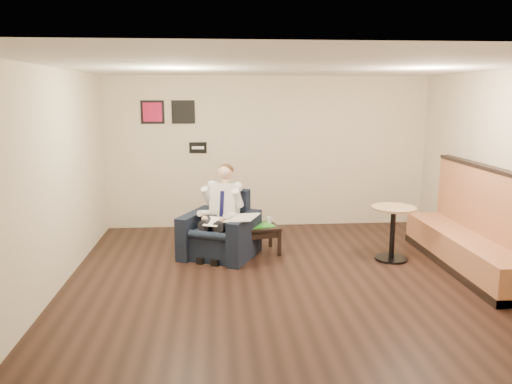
{
  "coord_description": "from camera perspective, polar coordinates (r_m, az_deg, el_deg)",
  "views": [
    {
      "loc": [
        -0.97,
        -6.22,
        2.46
      ],
      "look_at": [
        -0.37,
        1.2,
        1.0
      ],
      "focal_mm": 35.0,
      "sensor_mm": 36.0,
      "label": 1
    }
  ],
  "objects": [
    {
      "name": "newspaper",
      "position": [
        7.4,
        -1.61,
        -2.94
      ],
      "size": [
        0.59,
        0.65,
        0.01
      ],
      "primitive_type": "cube",
      "rotation": [
        0.0,
        0.0,
        -0.38
      ],
      "color": "silver",
      "rests_on": "armchair"
    },
    {
      "name": "seated_man",
      "position": [
        7.53,
        -4.58,
        -2.68
      ],
      "size": [
        0.98,
        1.14,
        1.35
      ],
      "primitive_type": null,
      "rotation": [
        0.0,
        0.0,
        -0.43
      ],
      "color": "silver",
      "rests_on": "armchair"
    },
    {
      "name": "side_table",
      "position": [
        7.9,
        0.49,
        -5.39
      ],
      "size": [
        0.63,
        0.63,
        0.44
      ],
      "primitive_type": "cube",
      "rotation": [
        0.0,
        0.0,
        0.19
      ],
      "color": "black",
      "rests_on": "ground"
    },
    {
      "name": "green_folder",
      "position": [
        7.82,
        0.32,
        -3.85
      ],
      "size": [
        0.52,
        0.44,
        0.01
      ],
      "primitive_type": "cube",
      "rotation": [
        0.0,
        0.0,
        0.33
      ],
      "color": "green",
      "rests_on": "side_table"
    },
    {
      "name": "coffee_mug",
      "position": [
        7.99,
        1.48,
        -3.22
      ],
      "size": [
        0.09,
        0.09,
        0.09
      ],
      "primitive_type": "cylinder",
      "rotation": [
        0.0,
        0.0,
        0.19
      ],
      "color": "white",
      "rests_on": "side_table"
    },
    {
      "name": "banquette",
      "position": [
        7.71,
        23.08,
        -2.86
      ],
      "size": [
        0.67,
        2.82,
        1.44
      ],
      "primitive_type": "cube",
      "color": "#B46D45",
      "rests_on": "ground"
    },
    {
      "name": "ceiling",
      "position": [
        6.31,
        4.38,
        14.13
      ],
      "size": [
        6.0,
        6.0,
        0.02
      ],
      "primitive_type": "cube",
      "color": "white",
      "rests_on": "wall_back"
    },
    {
      "name": "wall_front",
      "position": [
        3.53,
        11.64,
        -6.66
      ],
      "size": [
        6.0,
        0.02,
        2.8
      ],
      "primitive_type": "cube",
      "color": "beige",
      "rests_on": "ground"
    },
    {
      "name": "seating_sign",
      "position": [
        9.26,
        -6.65,
        5.06
      ],
      "size": [
        0.32,
        0.02,
        0.2
      ],
      "primitive_type": "cube",
      "color": "black",
      "rests_on": "wall_back"
    },
    {
      "name": "wall_back",
      "position": [
        9.33,
        1.39,
        4.56
      ],
      "size": [
        6.0,
        0.02,
        2.8
      ],
      "primitive_type": "cube",
      "color": "beige",
      "rests_on": "ground"
    },
    {
      "name": "armchair",
      "position": [
        7.69,
        -4.17,
        -3.78
      ],
      "size": [
        1.35,
        1.35,
        0.98
      ],
      "primitive_type": "cube",
      "rotation": [
        0.0,
        0.0,
        -0.43
      ],
      "color": "black",
      "rests_on": "ground"
    },
    {
      "name": "cafe_table",
      "position": [
        7.79,
        15.33,
        -4.59
      ],
      "size": [
        0.72,
        0.72,
        0.82
      ],
      "primitive_type": "cylinder",
      "rotation": [
        0.0,
        0.0,
        0.09
      ],
      "color": "tan",
      "rests_on": "ground"
    },
    {
      "name": "wall_left",
      "position": [
        6.63,
        -22.37,
        1.03
      ],
      "size": [
        0.02,
        6.0,
        2.8
      ],
      "primitive_type": "cube",
      "color": "beige",
      "rests_on": "ground"
    },
    {
      "name": "smartphone",
      "position": [
        8.0,
        0.52,
        -3.51
      ],
      "size": [
        0.14,
        0.07,
        0.01
      ],
      "primitive_type": "cube",
      "rotation": [
        0.0,
        0.0,
        0.01
      ],
      "color": "black",
      "rests_on": "side_table"
    },
    {
      "name": "ground",
      "position": [
        6.76,
        4.02,
        -10.29
      ],
      "size": [
        6.0,
        6.0,
        0.0
      ],
      "primitive_type": "plane",
      "color": "black",
      "rests_on": "ground"
    },
    {
      "name": "art_print_right",
      "position": [
        9.23,
        -8.31,
        9.04
      ],
      "size": [
        0.42,
        0.03,
        0.42
      ],
      "primitive_type": "cube",
      "color": "black",
      "rests_on": "wall_back"
    },
    {
      "name": "lap_papers",
      "position": [
        7.46,
        -4.92,
        -3.38
      ],
      "size": [
        0.32,
        0.38,
        0.01
      ],
      "primitive_type": "cube",
      "rotation": [
        0.0,
        0.0,
        -0.36
      ],
      "color": "white",
      "rests_on": "seated_man"
    },
    {
      "name": "art_print_left",
      "position": [
        9.28,
        -11.74,
        8.94
      ],
      "size": [
        0.42,
        0.03,
        0.42
      ],
      "primitive_type": "cube",
      "color": "#BB1744",
      "rests_on": "wall_back"
    }
  ]
}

